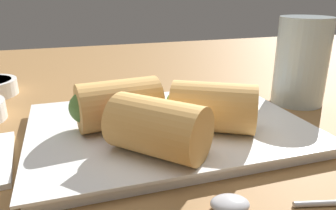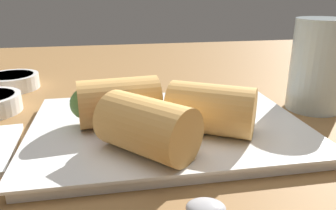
% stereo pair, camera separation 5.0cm
% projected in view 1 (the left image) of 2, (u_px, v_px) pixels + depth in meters
% --- Properties ---
extents(table_surface, '(1.80, 1.40, 0.02)m').
position_uv_depth(table_surface, '(174.00, 137.00, 0.43)').
color(table_surface, olive).
rests_on(table_surface, ground).
extents(serving_plate, '(0.34, 0.25, 0.01)m').
position_uv_depth(serving_plate, '(168.00, 128.00, 0.41)').
color(serving_plate, white).
rests_on(serving_plate, table_surface).
extents(roll_front_left, '(0.11, 0.10, 0.06)m').
position_uv_depth(roll_front_left, '(209.00, 107.00, 0.38)').
color(roll_front_left, '#DBA356').
rests_on(roll_front_left, serving_plate).
extents(roll_front_right, '(0.11, 0.11, 0.06)m').
position_uv_depth(roll_front_right, '(153.00, 126.00, 0.33)').
color(roll_front_right, '#DBA356').
rests_on(roll_front_right, serving_plate).
extents(roll_back_left, '(0.11, 0.07, 0.06)m').
position_uv_depth(roll_back_left, '(114.00, 104.00, 0.39)').
color(roll_back_left, '#DBA356').
rests_on(roll_back_left, serving_plate).
extents(spoon, '(0.19, 0.06, 0.01)m').
position_uv_depth(spoon, '(263.00, 203.00, 0.27)').
color(spoon, '#B2B2B7').
rests_on(spoon, table_surface).
extents(drinking_glass, '(0.08, 0.08, 0.13)m').
position_uv_depth(drinking_glass, '(301.00, 61.00, 0.51)').
color(drinking_glass, silver).
rests_on(drinking_glass, table_surface).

